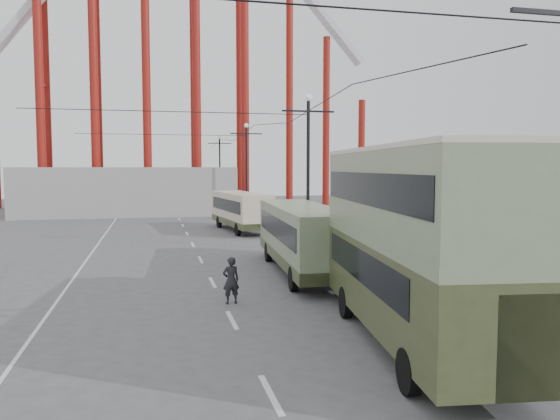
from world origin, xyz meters
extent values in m
plane|color=#4F4F52|center=(0.00, 0.00, 0.00)|extent=(160.00, 160.00, 0.00)
cube|color=silver|center=(-1.00, 19.00, 0.01)|extent=(0.15, 82.00, 0.01)
cube|color=silver|center=(5.40, 20.00, 0.01)|extent=(0.12, 120.00, 0.01)
cube|color=silver|center=(-7.00, 20.00, 0.01)|extent=(0.12, 120.00, 0.01)
cylinder|color=black|center=(5.60, 18.00, 4.50)|extent=(0.20, 0.20, 9.00)
cylinder|color=black|center=(5.60, 18.00, 0.25)|extent=(0.44, 0.44, 0.50)
cube|color=black|center=(5.60, 18.00, 8.30)|extent=(3.20, 0.10, 0.10)
sphere|color=white|center=(5.60, 18.00, 9.10)|extent=(0.44, 0.44, 0.44)
cylinder|color=black|center=(5.60, 40.00, 4.50)|extent=(0.20, 0.20, 9.00)
cylinder|color=black|center=(5.60, 40.00, 0.25)|extent=(0.44, 0.44, 0.50)
cube|color=black|center=(5.60, 40.00, 8.30)|extent=(3.20, 0.10, 0.10)
sphere|color=white|center=(5.60, 40.00, 9.10)|extent=(0.44, 0.44, 0.44)
cylinder|color=black|center=(5.60, 62.00, 4.50)|extent=(0.20, 0.20, 9.00)
cylinder|color=black|center=(5.60, 62.00, 0.25)|extent=(0.44, 0.44, 0.50)
cube|color=black|center=(5.60, 62.00, 8.30)|extent=(3.20, 0.10, 0.10)
sphere|color=white|center=(5.60, 62.00, 9.10)|extent=(0.44, 0.44, 0.44)
cylinder|color=maroon|center=(-16.00, 55.00, 13.50)|extent=(1.00, 1.00, 27.00)
cylinder|color=maroon|center=(-16.00, 59.00, 13.50)|extent=(1.00, 1.00, 27.00)
cylinder|color=maroon|center=(-10.00, 55.00, 18.00)|extent=(1.00, 1.00, 36.00)
cylinder|color=maroon|center=(-10.00, 59.00, 18.00)|extent=(1.00, 1.00, 36.00)
cylinder|color=maroon|center=(-4.00, 55.00, 22.50)|extent=(1.00, 1.00, 45.00)
cylinder|color=maroon|center=(-4.00, 59.00, 22.50)|extent=(1.00, 1.00, 45.00)
cylinder|color=maroon|center=(2.00, 59.00, 26.00)|extent=(1.00, 1.00, 52.00)
cylinder|color=maroon|center=(14.00, 56.00, 15.00)|extent=(0.90, 0.90, 30.00)
cylinder|color=maroon|center=(19.00, 56.00, 11.00)|extent=(0.90, 0.90, 22.00)
cylinder|color=maroon|center=(24.00, 56.00, 7.00)|extent=(0.90, 0.90, 14.00)
cube|color=silver|center=(19.00, 56.00, 24.00)|extent=(9.89, 2.00, 10.87)
cube|color=#9B9B96|center=(-6.00, 47.00, 2.50)|extent=(22.00, 10.00, 5.00)
cube|color=#363D20|center=(3.53, 0.43, 1.71)|extent=(3.86, 10.58, 2.27)
cube|color=black|center=(3.53, 0.43, 2.17)|extent=(3.64, 8.53, 0.93)
cube|color=gray|center=(3.53, 0.43, 3.00)|extent=(3.88, 10.58, 0.31)
cube|color=gray|center=(3.53, 0.43, 4.29)|extent=(3.86, 10.58, 2.27)
cube|color=black|center=(3.53, 0.43, 4.39)|extent=(3.82, 9.97, 0.88)
cube|color=beige|center=(3.53, 0.43, 5.49)|extent=(3.88, 10.58, 0.12)
cylinder|color=black|center=(2.73, 3.45, 0.52)|extent=(0.42, 1.06, 1.03)
cylinder|color=black|center=(5.05, 3.16, 0.52)|extent=(0.42, 1.06, 1.03)
cylinder|color=black|center=(1.96, -2.70, 0.52)|extent=(0.42, 1.06, 1.03)
cylinder|color=black|center=(4.27, -2.99, 0.52)|extent=(0.42, 1.06, 1.03)
cube|color=gray|center=(3.39, 11.26, 1.78)|extent=(3.26, 11.32, 2.44)
cube|color=black|center=(3.39, 11.26, 2.19)|extent=(3.22, 10.11, 0.97)
cube|color=#363D20|center=(3.39, 11.26, 0.81)|extent=(3.29, 11.33, 0.51)
cube|color=gray|center=(3.39, 11.26, 3.08)|extent=(3.28, 11.32, 0.16)
cylinder|color=black|center=(2.45, 14.48, 0.51)|extent=(0.35, 1.03, 1.02)
cylinder|color=black|center=(4.74, 14.33, 0.51)|extent=(0.35, 1.03, 1.02)
cylinder|color=black|center=(2.02, 7.78, 0.51)|extent=(0.35, 1.03, 1.02)
cylinder|color=black|center=(4.31, 7.64, 0.51)|extent=(0.35, 1.03, 1.02)
cube|color=beige|center=(3.24, 28.93, 1.68)|extent=(3.53, 9.85, 2.31)
cube|color=black|center=(3.24, 28.93, 2.07)|extent=(3.43, 8.70, 0.91)
cube|color=#363D20|center=(3.24, 28.93, 0.77)|extent=(3.56, 9.85, 0.48)
cube|color=beige|center=(3.24, 28.93, 2.92)|extent=(3.55, 9.85, 0.15)
cylinder|color=black|center=(1.87, 31.29, 0.48)|extent=(0.38, 0.99, 0.96)
cylinder|color=black|center=(4.03, 31.55, 0.48)|extent=(0.38, 0.99, 0.96)
cylinder|color=black|center=(2.50, 25.93, 0.48)|extent=(0.38, 0.99, 0.96)
cylinder|color=black|center=(4.66, 26.19, 0.48)|extent=(0.38, 0.99, 0.96)
imported|color=black|center=(-0.72, 6.18, 0.86)|extent=(0.69, 0.51, 1.73)
camera|label=1|loc=(-3.44, -13.38, 4.98)|focal=35.00mm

